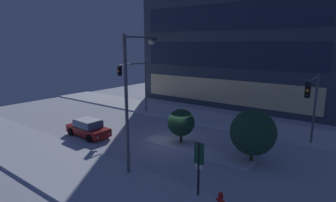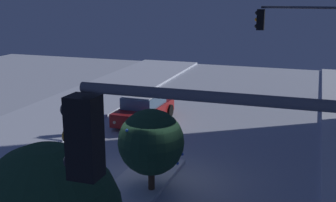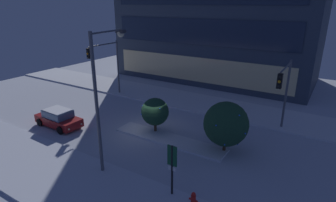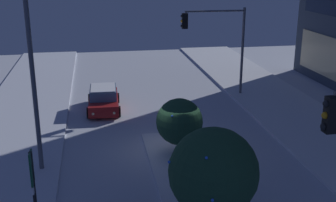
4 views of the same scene
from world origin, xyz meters
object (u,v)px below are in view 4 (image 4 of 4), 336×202
street_lamp_arched (50,48)px  decorated_tree_median (179,122)px  traffic_light_corner_far_left (218,36)px  parking_info_sign (33,182)px  car_near (104,99)px  decorated_tree_left_of_median (213,172)px

street_lamp_arched → decorated_tree_median: size_ratio=2.94×
traffic_light_corner_far_left → parking_info_sign: (14.41, -10.42, -2.27)m
car_near → decorated_tree_left_of_median: 13.90m
decorated_tree_median → decorated_tree_left_of_median: bearing=-0.1°
parking_info_sign → decorated_tree_left_of_median: decorated_tree_left_of_median is taller
street_lamp_arched → parking_info_sign: 6.03m
traffic_light_corner_far_left → decorated_tree_left_of_median: traffic_light_corner_far_left is taller
traffic_light_corner_far_left → parking_info_sign: 17.93m
street_lamp_arched → decorated_tree_left_of_median: 8.50m
street_lamp_arched → decorated_tree_median: bearing=-3.6°
decorated_tree_median → decorated_tree_left_of_median: 5.84m
parking_info_sign → decorated_tree_left_of_median: size_ratio=0.83×
car_near → parking_info_sign: size_ratio=1.43×
traffic_light_corner_far_left → decorated_tree_left_of_median: 15.88m
street_lamp_arched → parking_info_sign: (4.87, -0.42, -3.53)m
street_lamp_arched → traffic_light_corner_far_left: bearing=37.1°
street_lamp_arched → parking_info_sign: bearing=-101.4°
car_near → decorated_tree_left_of_median: decorated_tree_left_of_median is taller
car_near → traffic_light_corner_far_left: traffic_light_corner_far_left is taller
car_near → decorated_tree_median: (7.60, 3.30, 1.08)m
car_near → decorated_tree_median: size_ratio=1.51×
decorated_tree_median → street_lamp_arched: bearing=-87.1°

